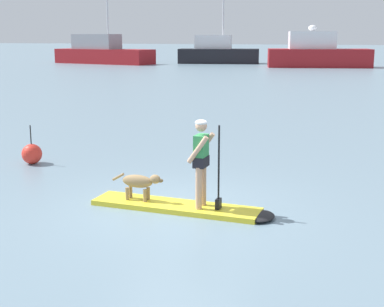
{
  "coord_description": "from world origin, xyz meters",
  "views": [
    {
      "loc": [
        3.55,
        -9.46,
        3.31
      ],
      "look_at": [
        0.0,
        1.0,
        0.9
      ],
      "focal_mm": 50.72,
      "sensor_mm": 36.0,
      "label": 1
    }
  ],
  "objects_px": {
    "person_paddler": "(202,157)",
    "moored_boat_port": "(102,52)",
    "moored_boat_far_starboard": "(218,53)",
    "moored_boat_far_port": "(317,54)",
    "dog": "(140,182)",
    "paddleboard": "(187,208)",
    "marker_buoy": "(32,154)"
  },
  "relations": [
    {
      "from": "person_paddler",
      "to": "moored_boat_port",
      "type": "height_order",
      "value": "moored_boat_port"
    },
    {
      "from": "person_paddler",
      "to": "moored_boat_far_starboard",
      "type": "distance_m",
      "value": 57.15
    },
    {
      "from": "person_paddler",
      "to": "moored_boat_far_port",
      "type": "bearing_deg",
      "value": 93.63
    },
    {
      "from": "moored_boat_port",
      "to": "dog",
      "type": "bearing_deg",
      "value": -61.33
    },
    {
      "from": "paddleboard",
      "to": "moored_boat_far_starboard",
      "type": "bearing_deg",
      "value": 105.5
    },
    {
      "from": "dog",
      "to": "marker_buoy",
      "type": "xyz_separation_m",
      "value": [
        -4.15,
        2.33,
        -0.2
      ]
    },
    {
      "from": "person_paddler",
      "to": "dog",
      "type": "distance_m",
      "value": 1.44
    },
    {
      "from": "paddleboard",
      "to": "moored_boat_port",
      "type": "relative_size",
      "value": 0.28
    },
    {
      "from": "dog",
      "to": "moored_boat_port",
      "type": "height_order",
      "value": "moored_boat_port"
    },
    {
      "from": "dog",
      "to": "moored_boat_far_starboard",
      "type": "bearing_deg",
      "value": 104.54
    },
    {
      "from": "person_paddler",
      "to": "paddleboard",
      "type": "bearing_deg",
      "value": 178.49
    },
    {
      "from": "moored_boat_port",
      "to": "marker_buoy",
      "type": "relative_size",
      "value": 12.67
    },
    {
      "from": "paddleboard",
      "to": "marker_buoy",
      "type": "relative_size",
      "value": 3.53
    },
    {
      "from": "moored_boat_port",
      "to": "moored_boat_far_starboard",
      "type": "height_order",
      "value": "moored_boat_port"
    },
    {
      "from": "person_paddler",
      "to": "marker_buoy",
      "type": "xyz_separation_m",
      "value": [
        -5.45,
        2.37,
        -0.81
      ]
    },
    {
      "from": "moored_boat_port",
      "to": "marker_buoy",
      "type": "xyz_separation_m",
      "value": [
        23.13,
        -47.55,
        -1.06
      ]
    },
    {
      "from": "moored_boat_port",
      "to": "marker_buoy",
      "type": "bearing_deg",
      "value": -64.06
    },
    {
      "from": "dog",
      "to": "moored_boat_far_port",
      "type": "height_order",
      "value": "moored_boat_far_port"
    },
    {
      "from": "moored_boat_far_starboard",
      "to": "marker_buoy",
      "type": "distance_m",
      "value": 53.59
    },
    {
      "from": "moored_boat_port",
      "to": "moored_boat_far_starboard",
      "type": "bearing_deg",
      "value": 21.27
    },
    {
      "from": "paddleboard",
      "to": "moored_boat_far_starboard",
      "type": "distance_m",
      "value": 57.07
    },
    {
      "from": "moored_boat_far_starboard",
      "to": "moored_boat_far_port",
      "type": "xyz_separation_m",
      "value": [
        12.35,
        -4.47,
        0.14
      ]
    },
    {
      "from": "person_paddler",
      "to": "moored_boat_port",
      "type": "bearing_deg",
      "value": 119.79
    },
    {
      "from": "paddleboard",
      "to": "moored_boat_port",
      "type": "bearing_deg",
      "value": 119.52
    },
    {
      "from": "moored_boat_port",
      "to": "moored_boat_far_port",
      "type": "distance_m",
      "value": 25.37
    },
    {
      "from": "moored_boat_far_port",
      "to": "dog",
      "type": "bearing_deg",
      "value": -87.84
    },
    {
      "from": "paddleboard",
      "to": "moored_boat_far_starboard",
      "type": "xyz_separation_m",
      "value": [
        -15.25,
        54.98,
        1.24
      ]
    },
    {
      "from": "moored_boat_far_starboard",
      "to": "dog",
      "type": "bearing_deg",
      "value": -75.46
    },
    {
      "from": "dog",
      "to": "person_paddler",
      "type": "bearing_deg",
      "value": -1.51
    },
    {
      "from": "paddleboard",
      "to": "moored_boat_far_port",
      "type": "distance_m",
      "value": 50.61
    },
    {
      "from": "dog",
      "to": "moored_boat_far_port",
      "type": "distance_m",
      "value": 50.52
    },
    {
      "from": "moored_boat_far_port",
      "to": "marker_buoy",
      "type": "relative_size",
      "value": 10.92
    }
  ]
}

